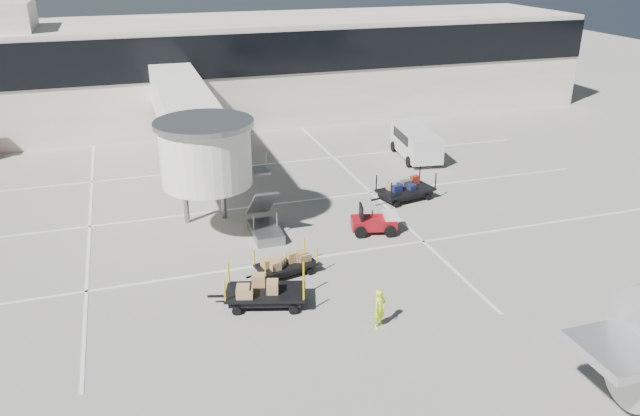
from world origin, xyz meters
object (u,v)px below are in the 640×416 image
at_px(baggage_tug, 375,222).
at_px(suitcase_cart, 404,191).
at_px(ground_worker, 380,309).
at_px(box_cart_far, 267,292).
at_px(minivan, 415,141).
at_px(box_cart_near, 288,263).

bearing_deg(baggage_tug, suitcase_cart, 60.96).
distance_m(baggage_tug, ground_worker, 8.64).
bearing_deg(ground_worker, box_cart_far, 113.06).
bearing_deg(box_cart_far, baggage_tug, 52.85).
relative_size(suitcase_cart, ground_worker, 2.54).
xyz_separation_m(baggage_tug, ground_worker, (-3.13, -8.05, 0.26)).
bearing_deg(ground_worker, minivan, 31.08).
distance_m(suitcase_cart, ground_worker, 13.26).
xyz_separation_m(box_cart_far, minivan, (14.25, 15.68, 0.59)).
bearing_deg(suitcase_cart, ground_worker, -130.72).
distance_m(box_cart_near, box_cart_far, 2.78).
distance_m(baggage_tug, box_cart_far, 8.63).
height_order(box_cart_far, ground_worker, ground_worker).
bearing_deg(suitcase_cart, baggage_tug, -144.51).
height_order(box_cart_near, minivan, minivan).
bearing_deg(baggage_tug, box_cart_near, -138.47).
height_order(baggage_tug, box_cart_far, box_cart_far).
bearing_deg(box_cart_far, ground_worker, -21.18).
bearing_deg(box_cart_near, ground_worker, -78.19).
relative_size(suitcase_cart, box_cart_far, 1.00).
height_order(box_cart_near, box_cart_far, box_cart_far).
xyz_separation_m(suitcase_cart, box_cart_far, (-10.21, -8.70, 0.04)).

